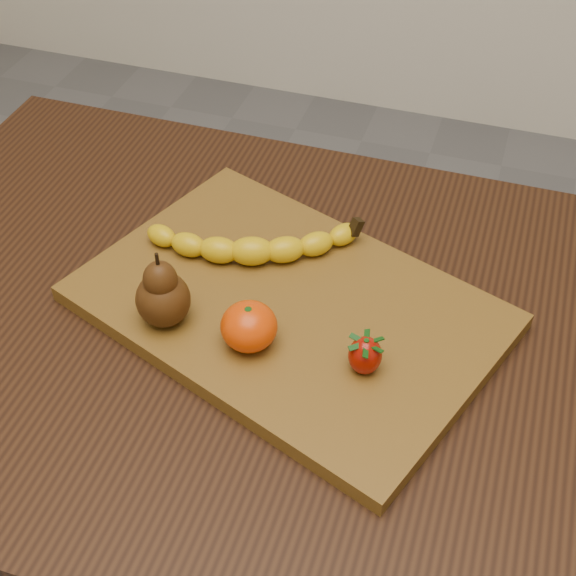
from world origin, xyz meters
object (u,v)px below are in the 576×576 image
(table, at_px, (259,375))
(mandarin, at_px, (249,326))
(pear, at_px, (161,288))
(cutting_board, at_px, (288,307))

(table, distance_m, mandarin, 0.15)
(table, relative_size, mandarin, 16.73)
(pear, distance_m, mandarin, 0.10)
(table, height_order, pear, pear)
(table, bearing_deg, pear, -150.79)
(cutting_board, relative_size, mandarin, 7.53)
(table, bearing_deg, mandarin, -77.62)
(cutting_board, bearing_deg, table, -128.37)
(cutting_board, bearing_deg, pear, -129.91)
(pear, bearing_deg, table, 29.21)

